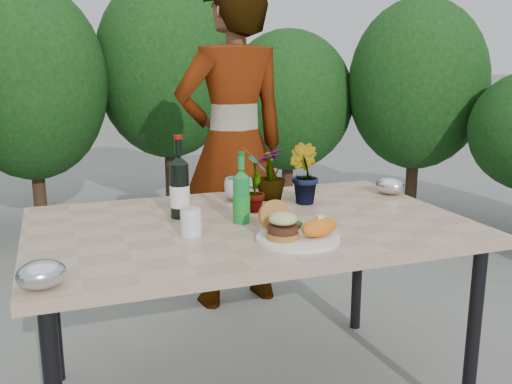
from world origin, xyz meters
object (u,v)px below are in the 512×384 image
object	(u,v)px
patio_table	(249,236)
dinner_plate	(298,239)
wine_bottle	(180,188)
person	(233,146)

from	to	relation	value
patio_table	dinner_plate	world-z (taller)	dinner_plate
patio_table	wine_bottle	xyz separation A→B (m)	(-0.23, 0.14, 0.17)
person	dinner_plate	bearing A→B (deg)	74.97
wine_bottle	person	size ratio (longest dim) A/B	0.18
wine_bottle	patio_table	bearing A→B (deg)	-51.44
dinner_plate	wine_bottle	size ratio (longest dim) A/B	0.88
dinner_plate	person	world-z (taller)	person
wine_bottle	dinner_plate	bearing A→B (deg)	-73.42
wine_bottle	person	xyz separation A→B (m)	(0.47, 0.82, 0.02)
wine_bottle	person	bearing A→B (deg)	40.66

